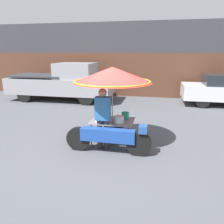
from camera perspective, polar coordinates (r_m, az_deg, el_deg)
name	(u,v)px	position (r m, az deg, el deg)	size (l,w,h in m)	color
ground_plane	(107,148)	(5.87, -1.44, -9.42)	(36.00, 36.00, 0.00)	#4C4F54
shopfront_building	(137,60)	(13.40, 6.66, 13.41)	(28.00, 2.06, 4.05)	#38383D
vendor_motorcycle_cart	(112,84)	(5.65, 0.02, 7.33)	(2.16, 2.04, 2.10)	black
vendor_person	(103,116)	(5.58, -2.38, -0.96)	(0.38, 0.22, 1.60)	#2D2D33
pickup_truck	(63,82)	(11.67, -12.58, 7.54)	(5.44, 1.89, 1.93)	black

